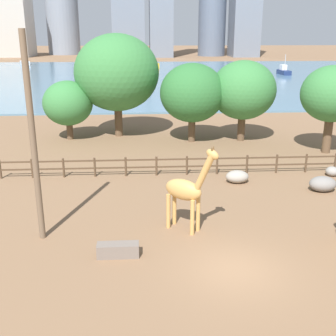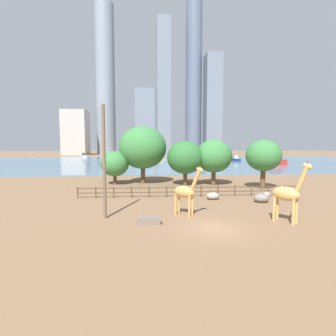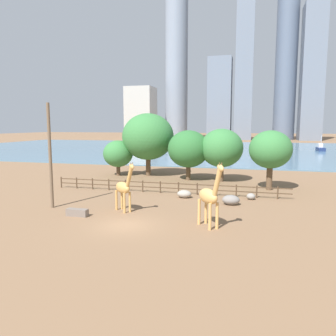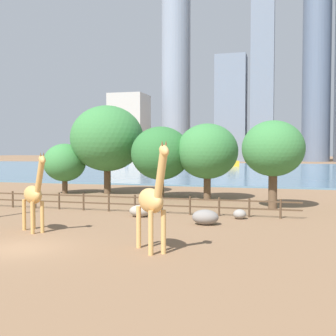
{
  "view_description": "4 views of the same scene",
  "coord_description": "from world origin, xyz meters",
  "px_view_note": "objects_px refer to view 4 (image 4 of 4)",
  "views": [
    {
      "loc": [
        -3.65,
        -14.85,
        9.27
      ],
      "look_at": [
        -2.19,
        8.31,
        1.7
      ],
      "focal_mm": 45.0,
      "sensor_mm": 36.0,
      "label": 1
    },
    {
      "loc": [
        -4.65,
        -18.4,
        6.07
      ],
      "look_at": [
        -1.57,
        26.41,
        2.19
      ],
      "focal_mm": 28.0,
      "sensor_mm": 36.0,
      "label": 2
    },
    {
      "loc": [
        8.98,
        -22.12,
        7.45
      ],
      "look_at": [
        -0.98,
        16.56,
        2.18
      ],
      "focal_mm": 35.0,
      "sensor_mm": 36.0,
      "label": 3
    },
    {
      "loc": [
        11.71,
        -16.78,
        4.59
      ],
      "look_at": [
        0.02,
        26.15,
        2.63
      ],
      "focal_mm": 45.0,
      "sensor_mm": 36.0,
      "label": 4
    }
  ],
  "objects_px": {
    "boulder_near_fence": "(140,211)",
    "boat_sailboat": "(232,162)",
    "tree_center_broad": "(273,149)",
    "tree_left_small": "(207,151)",
    "tree_right_tall": "(65,163)",
    "tree_right_small": "(107,139)",
    "tree_left_large": "(161,153)",
    "boulder_by_pole": "(205,217)",
    "boulder_small": "(240,214)",
    "giraffe_companion": "(34,195)",
    "giraffe_tall": "(152,201)",
    "boat_ferry": "(127,161)"
  },
  "relations": [
    {
      "from": "boulder_small",
      "to": "tree_right_small",
      "type": "distance_m",
      "value": 20.09
    },
    {
      "from": "giraffe_companion",
      "to": "boulder_near_fence",
      "type": "relative_size",
      "value": 3.04
    },
    {
      "from": "giraffe_companion",
      "to": "tree_right_tall",
      "type": "xyz_separation_m",
      "value": [
        -8.51,
        18.79,
        1.14
      ]
    },
    {
      "from": "giraffe_tall",
      "to": "boulder_by_pole",
      "type": "xyz_separation_m",
      "value": [
        1.12,
        7.3,
        -1.84
      ]
    },
    {
      "from": "giraffe_tall",
      "to": "boat_sailboat",
      "type": "height_order",
      "value": "giraffe_tall"
    },
    {
      "from": "giraffe_companion",
      "to": "boulder_small",
      "type": "distance_m",
      "value": 13.09
    },
    {
      "from": "giraffe_companion",
      "to": "boat_ferry",
      "type": "relative_size",
      "value": 0.78
    },
    {
      "from": "tree_left_small",
      "to": "boulder_near_fence",
      "type": "bearing_deg",
      "value": -104.11
    },
    {
      "from": "tree_left_small",
      "to": "boat_ferry",
      "type": "bearing_deg",
      "value": 115.15
    },
    {
      "from": "tree_center_broad",
      "to": "tree_left_small",
      "type": "relative_size",
      "value": 0.98
    },
    {
      "from": "giraffe_companion",
      "to": "tree_center_broad",
      "type": "height_order",
      "value": "tree_center_broad"
    },
    {
      "from": "boulder_near_fence",
      "to": "boulder_by_pole",
      "type": "distance_m",
      "value": 5.17
    },
    {
      "from": "tree_left_large",
      "to": "tree_left_small",
      "type": "xyz_separation_m",
      "value": [
        4.41,
        0.05,
        0.19
      ]
    },
    {
      "from": "tree_left_large",
      "to": "tree_right_small",
      "type": "bearing_deg",
      "value": 158.9
    },
    {
      "from": "boulder_near_fence",
      "to": "tree_center_broad",
      "type": "distance_m",
      "value": 11.64
    },
    {
      "from": "boulder_near_fence",
      "to": "tree_left_small",
      "type": "distance_m",
      "value": 11.92
    },
    {
      "from": "tree_right_small",
      "to": "boulder_small",
      "type": "bearing_deg",
      "value": -39.97
    },
    {
      "from": "boat_sailboat",
      "to": "boat_ferry",
      "type": "bearing_deg",
      "value": -125.65
    },
    {
      "from": "giraffe_tall",
      "to": "boulder_small",
      "type": "height_order",
      "value": "giraffe_tall"
    },
    {
      "from": "boulder_by_pole",
      "to": "boulder_small",
      "type": "relative_size",
      "value": 1.9
    },
    {
      "from": "boulder_near_fence",
      "to": "tree_right_small",
      "type": "height_order",
      "value": "tree_right_small"
    },
    {
      "from": "tree_left_large",
      "to": "boat_sailboat",
      "type": "xyz_separation_m",
      "value": [
        -1.97,
        75.18,
        -2.95
      ]
    },
    {
      "from": "tree_left_small",
      "to": "tree_right_small",
      "type": "distance_m",
      "value": 11.26
    },
    {
      "from": "giraffe_companion",
      "to": "tree_right_small",
      "type": "bearing_deg",
      "value": 139.4
    },
    {
      "from": "boulder_small",
      "to": "tree_center_broad",
      "type": "bearing_deg",
      "value": 70.56
    },
    {
      "from": "tree_right_tall",
      "to": "boat_ferry",
      "type": "relative_size",
      "value": 0.92
    },
    {
      "from": "boulder_by_pole",
      "to": "tree_left_large",
      "type": "bearing_deg",
      "value": 117.27
    },
    {
      "from": "boulder_by_pole",
      "to": "tree_left_large",
      "type": "xyz_separation_m",
      "value": [
        -6.51,
        12.64,
        3.77
      ]
    },
    {
      "from": "boulder_near_fence",
      "to": "boulder_small",
      "type": "xyz_separation_m",
      "value": [
        6.66,
        0.91,
        -0.08
      ]
    },
    {
      "from": "boulder_near_fence",
      "to": "boat_sailboat",
      "type": "distance_m",
      "value": 86.09
    },
    {
      "from": "tree_left_small",
      "to": "boat_sailboat",
      "type": "height_order",
      "value": "tree_left_small"
    },
    {
      "from": "tree_right_tall",
      "to": "tree_right_small",
      "type": "relative_size",
      "value": 0.57
    },
    {
      "from": "tree_left_small",
      "to": "giraffe_tall",
      "type": "bearing_deg",
      "value": -87.17
    },
    {
      "from": "boulder_near_fence",
      "to": "boulder_by_pole",
      "type": "height_order",
      "value": "boulder_by_pole"
    },
    {
      "from": "boulder_by_pole",
      "to": "tree_left_small",
      "type": "distance_m",
      "value": 13.45
    },
    {
      "from": "giraffe_companion",
      "to": "boulder_by_pole",
      "type": "relative_size",
      "value": 2.73
    },
    {
      "from": "boulder_near_fence",
      "to": "boat_ferry",
      "type": "xyz_separation_m",
      "value": [
        -38.69,
        99.13,
        0.6
      ]
    },
    {
      "from": "tree_center_broad",
      "to": "giraffe_tall",
      "type": "bearing_deg",
      "value": -107.46
    },
    {
      "from": "boulder_small",
      "to": "boat_ferry",
      "type": "distance_m",
      "value": 108.18
    },
    {
      "from": "giraffe_companion",
      "to": "boulder_small",
      "type": "xyz_separation_m",
      "value": [
        10.64,
        7.42,
        -1.76
      ]
    },
    {
      "from": "tree_right_small",
      "to": "tree_left_small",
      "type": "bearing_deg",
      "value": -12.69
    },
    {
      "from": "giraffe_tall",
      "to": "boat_ferry",
      "type": "distance_m",
      "value": 116.25
    },
    {
      "from": "giraffe_tall",
      "to": "boulder_by_pole",
      "type": "bearing_deg",
      "value": 131.67
    },
    {
      "from": "boulder_near_fence",
      "to": "boat_sailboat",
      "type": "xyz_separation_m",
      "value": [
        -3.64,
        86.01,
        0.88
      ]
    },
    {
      "from": "tree_left_large",
      "to": "tree_center_broad",
      "type": "height_order",
      "value": "tree_center_broad"
    },
    {
      "from": "boulder_by_pole",
      "to": "boulder_small",
      "type": "xyz_separation_m",
      "value": [
        1.82,
        2.71,
        -0.14
      ]
    },
    {
      "from": "boulder_near_fence",
      "to": "giraffe_companion",
      "type": "bearing_deg",
      "value": -121.46
    },
    {
      "from": "tree_center_broad",
      "to": "tree_right_tall",
      "type": "height_order",
      "value": "tree_center_broad"
    },
    {
      "from": "tree_left_small",
      "to": "boat_sailboat",
      "type": "bearing_deg",
      "value": 94.85
    },
    {
      "from": "boulder_near_fence",
      "to": "tree_left_small",
      "type": "height_order",
      "value": "tree_left_small"
    }
  ]
}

